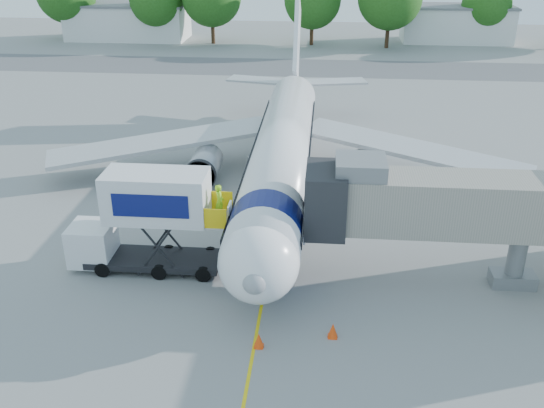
# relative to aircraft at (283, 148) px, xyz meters

# --- Properties ---
(ground) EXTENTS (160.00, 160.00, 0.00)m
(ground) POSITION_rel_aircraft_xyz_m (0.00, -4.12, -2.95)
(ground) COLOR gray
(ground) RESTS_ON ground
(guidance_line) EXTENTS (0.15, 70.00, 0.01)m
(guidance_line) POSITION_rel_aircraft_xyz_m (0.00, -4.12, -2.94)
(guidance_line) COLOR yellow
(guidance_line) RESTS_ON ground
(taxiway_strip) EXTENTS (120.00, 10.00, 0.01)m
(taxiway_strip) POSITION_rel_aircraft_xyz_m (0.00, 37.88, -2.94)
(taxiway_strip) COLOR #59595B
(taxiway_strip) RESTS_ON ground
(aircraft) EXTENTS (34.17, 37.73, 11.35)m
(aircraft) POSITION_rel_aircraft_xyz_m (0.00, 0.00, 0.00)
(aircraft) COLOR white
(aircraft) RESTS_ON ground
(jet_bridge) EXTENTS (13.90, 3.20, 6.60)m
(jet_bridge) POSITION_rel_aircraft_xyz_m (7.99, -11.12, 1.39)
(jet_bridge) COLOR gray
(jet_bridge) RESTS_ON ground
(catering_hiloader) EXTENTS (8.50, 2.44, 5.50)m
(catering_hiloader) POSITION_rel_aircraft_xyz_m (-6.26, -11.12, -0.19)
(catering_hiloader) COLOR black
(catering_hiloader) RESTS_ON ground
(ground_tug) EXTENTS (4.31, 3.08, 1.56)m
(ground_tug) POSITION_rel_aircraft_xyz_m (-0.31, -21.63, -2.13)
(ground_tug) COLOR silver
(ground_tug) RESTS_ON ground
(safety_cone_a) EXTENTS (0.46, 0.46, 0.73)m
(safety_cone_a) POSITION_rel_aircraft_xyz_m (3.41, -16.21, -2.60)
(safety_cone_a) COLOR #FF440D
(safety_cone_a) RESTS_ON ground
(safety_cone_b) EXTENTS (0.45, 0.45, 0.71)m
(safety_cone_b) POSITION_rel_aircraft_xyz_m (0.21, -17.17, -2.61)
(safety_cone_b) COLOR #FF440D
(safety_cone_b) RESTS_ON ground
(outbuilding_left) EXTENTS (18.40, 8.40, 5.30)m
(outbuilding_left) POSITION_rel_aircraft_xyz_m (-28.00, 55.88, -0.29)
(outbuilding_left) COLOR silver
(outbuilding_left) RESTS_ON ground
(outbuilding_right) EXTENTS (16.40, 7.40, 5.30)m
(outbuilding_right) POSITION_rel_aircraft_xyz_m (22.00, 57.88, -0.29)
(outbuilding_right) COLOR silver
(outbuilding_right) RESTS_ON ground
(tree_b) EXTENTS (7.97, 7.97, 10.16)m
(tree_b) POSITION_rel_aircraft_xyz_m (-22.62, 53.43, 3.22)
(tree_b) COLOR #382314
(tree_b) RESTS_ON ground
(tree_d) EXTENTS (8.19, 8.19, 10.44)m
(tree_d) POSITION_rel_aircraft_xyz_m (0.40, 53.26, 3.39)
(tree_d) COLOR #382314
(tree_d) RESTS_ON ground
(tree_f) EXTENTS (7.16, 7.16, 9.12)m
(tree_f) POSITION_rel_aircraft_xyz_m (25.80, 56.75, 2.59)
(tree_f) COLOR #382314
(tree_f) RESTS_ON ground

